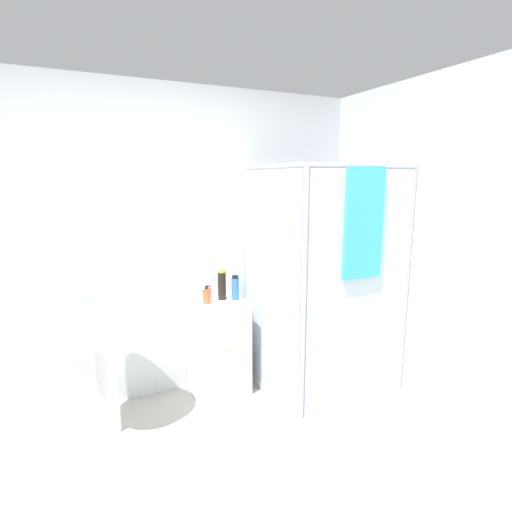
{
  "coord_description": "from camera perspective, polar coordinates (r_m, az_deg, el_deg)",
  "views": [
    {
      "loc": [
        -0.68,
        -1.48,
        1.78
      ],
      "look_at": [
        0.54,
        1.09,
        1.23
      ],
      "focal_mm": 28.0,
      "sensor_mm": 36.0,
      "label": 1
    }
  ],
  "objects": [
    {
      "name": "vanity_cabinet",
      "position": [
        3.43,
        -5.4,
        -12.77
      ],
      "size": [
        0.45,
        0.39,
        0.8
      ],
      "color": "white",
      "rests_on": "ground_plane"
    },
    {
      "name": "wall_back",
      "position": [
        3.3,
        -13.09,
        1.47
      ],
      "size": [
        6.4,
        0.06,
        2.5
      ],
      "primitive_type": "cube",
      "color": "silver",
      "rests_on": "ground_plane"
    },
    {
      "name": "shampoo_bottle_tall_black",
      "position": [
        3.3,
        -4.9,
        -4.14
      ],
      "size": [
        0.07,
        0.07,
        0.25
      ],
      "color": "black",
      "rests_on": "vanity_cabinet"
    },
    {
      "name": "shampoo_bottle_blue",
      "position": [
        3.29,
        -2.99,
        -4.58
      ],
      "size": [
        0.06,
        0.06,
        0.21
      ],
      "color": "#2D66A3",
      "rests_on": "vanity_cabinet"
    },
    {
      "name": "wall_right",
      "position": [
        2.85,
        32.15,
        -1.43
      ],
      "size": [
        0.06,
        6.4,
        2.5
      ],
      "primitive_type": "cube",
      "color": "silver",
      "rests_on": "ground_plane"
    },
    {
      "name": "lotion_bottle_white",
      "position": [
        3.36,
        -6.9,
        -5.06
      ],
      "size": [
        0.06,
        0.06,
        0.15
      ],
      "color": "#B299C6",
      "rests_on": "vanity_cabinet"
    },
    {
      "name": "sink",
      "position": [
        2.98,
        -20.86,
        -11.03
      ],
      "size": [
        0.56,
        0.56,
        1.01
      ],
      "color": "white",
      "rests_on": "ground_plane"
    },
    {
      "name": "soap_dispenser",
      "position": [
        3.22,
        -7.08,
        -5.69
      ],
      "size": [
        0.06,
        0.06,
        0.15
      ],
      "color": "#E5562D",
      "rests_on": "vanity_cabinet"
    },
    {
      "name": "shower_enclosure",
      "position": [
        3.41,
        9.08,
        -11.47
      ],
      "size": [
        0.97,
        1.0,
        1.88
      ],
      "color": "white",
      "rests_on": "ground_plane"
    }
  ]
}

